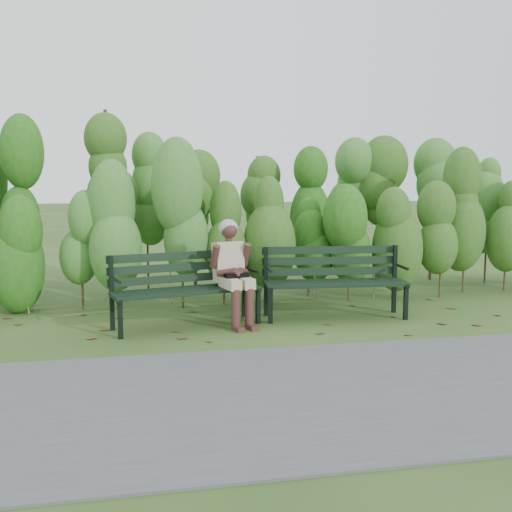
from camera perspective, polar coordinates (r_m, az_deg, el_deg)
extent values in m
plane|color=#284718|center=(6.76, 0.61, -6.68)|extent=(80.00, 80.00, 0.00)
cube|color=#474749|center=(4.73, 6.47, -12.81)|extent=(60.00, 2.50, 0.01)
cylinder|color=#47381E|center=(7.93, -21.39, -2.18)|extent=(0.03, 0.03, 0.80)
ellipsoid|color=#39561C|center=(7.85, -21.60, 2.43)|extent=(0.64, 0.64, 1.44)
cylinder|color=#47381E|center=(7.85, -16.98, -2.09)|extent=(0.03, 0.03, 0.80)
ellipsoid|color=#39561C|center=(7.77, -17.15, 2.57)|extent=(0.64, 0.64, 1.44)
cylinder|color=#47381E|center=(7.81, -12.51, -1.99)|extent=(0.03, 0.03, 0.80)
ellipsoid|color=#39561C|center=(7.74, -12.63, 2.70)|extent=(0.64, 0.64, 1.44)
cylinder|color=#47381E|center=(7.83, -8.02, -1.87)|extent=(0.03, 0.03, 0.80)
ellipsoid|color=#39561C|center=(7.75, -8.11, 2.81)|extent=(0.64, 0.64, 1.44)
cylinder|color=#47381E|center=(7.89, -3.58, -1.74)|extent=(0.03, 0.03, 0.80)
ellipsoid|color=#39561C|center=(7.82, -3.62, 2.90)|extent=(0.64, 0.64, 1.44)
cylinder|color=#47381E|center=(8.00, 0.76, -1.61)|extent=(0.03, 0.03, 0.80)
ellipsoid|color=#39561C|center=(7.93, 0.77, 2.97)|extent=(0.64, 0.64, 1.44)
cylinder|color=#47381E|center=(8.15, 4.96, -1.47)|extent=(0.03, 0.03, 0.80)
ellipsoid|color=#39561C|center=(8.08, 5.01, 3.02)|extent=(0.64, 0.64, 1.44)
cylinder|color=#47381E|center=(8.35, 8.99, -1.33)|extent=(0.03, 0.03, 0.80)
ellipsoid|color=#39561C|center=(8.28, 9.08, 3.06)|extent=(0.64, 0.64, 1.44)
cylinder|color=#47381E|center=(8.58, 12.82, -1.19)|extent=(0.03, 0.03, 0.80)
ellipsoid|color=#39561C|center=(8.51, 12.93, 3.08)|extent=(0.64, 0.64, 1.44)
cylinder|color=#47381E|center=(8.85, 16.42, -1.05)|extent=(0.03, 0.03, 0.80)
ellipsoid|color=#39561C|center=(8.79, 16.57, 3.08)|extent=(0.64, 0.64, 1.44)
cylinder|color=#47381E|center=(9.15, 19.80, -0.92)|extent=(0.03, 0.03, 0.80)
ellipsoid|color=#39561C|center=(9.09, 19.97, 3.08)|extent=(0.64, 0.64, 1.44)
cylinder|color=#47381E|center=(9.49, 22.95, -0.80)|extent=(0.03, 0.03, 0.80)
ellipsoid|color=#39561C|center=(9.43, 23.14, 3.06)|extent=(0.64, 0.64, 1.44)
cylinder|color=#47381E|center=(8.87, -19.96, -0.19)|extent=(0.04, 0.04, 1.10)
ellipsoid|color=#275812|center=(8.81, -20.20, 5.49)|extent=(0.70, 0.70, 1.98)
cylinder|color=#47381E|center=(8.80, -15.00, -0.07)|extent=(0.04, 0.04, 1.10)
ellipsoid|color=#275812|center=(8.73, -15.19, 5.67)|extent=(0.70, 0.70, 1.98)
cylinder|color=#47381E|center=(8.78, -10.00, 0.06)|extent=(0.04, 0.04, 1.10)
ellipsoid|color=#275812|center=(8.72, -10.12, 5.80)|extent=(0.70, 0.70, 1.98)
cylinder|color=#47381E|center=(8.84, -5.02, 0.18)|extent=(0.04, 0.04, 1.10)
ellipsoid|color=#275812|center=(8.78, -5.08, 5.89)|extent=(0.70, 0.70, 1.98)
cylinder|color=#47381E|center=(8.96, -0.14, 0.30)|extent=(0.04, 0.04, 1.10)
ellipsoid|color=#275812|center=(8.90, -0.14, 5.94)|extent=(0.70, 0.70, 1.98)
cylinder|color=#47381E|center=(9.15, 4.58, 0.42)|extent=(0.04, 0.04, 1.10)
ellipsoid|color=#275812|center=(9.09, 4.64, 5.94)|extent=(0.70, 0.70, 1.98)
cylinder|color=#47381E|center=(9.39, 9.08, 0.53)|extent=(0.04, 0.04, 1.10)
ellipsoid|color=#275812|center=(9.33, 9.19, 5.90)|extent=(0.70, 0.70, 1.98)
cylinder|color=#47381E|center=(9.69, 13.33, 0.62)|extent=(0.04, 0.04, 1.10)
ellipsoid|color=#275812|center=(9.63, 13.48, 5.83)|extent=(0.70, 0.70, 1.98)
cylinder|color=#47381E|center=(10.04, 17.31, 0.71)|extent=(0.04, 0.04, 1.10)
ellipsoid|color=#275812|center=(9.98, 17.49, 5.74)|extent=(0.70, 0.70, 1.98)
cylinder|color=#47381E|center=(10.43, 21.00, 0.79)|extent=(0.04, 0.04, 1.10)
ellipsoid|color=#275812|center=(10.38, 21.22, 5.63)|extent=(0.70, 0.70, 1.98)
cube|color=brown|center=(6.34, -6.66, -7.65)|extent=(0.11, 0.09, 0.01)
cube|color=brown|center=(5.75, -5.93, -9.17)|extent=(0.11, 0.11, 0.01)
cube|color=brown|center=(6.61, -1.88, -6.98)|extent=(0.09, 0.07, 0.01)
cube|color=brown|center=(6.24, -18.69, -8.22)|extent=(0.10, 0.11, 0.01)
cube|color=brown|center=(6.65, 14.50, -7.13)|extent=(0.11, 0.11, 0.01)
cube|color=brown|center=(7.48, -21.58, -5.81)|extent=(0.11, 0.11, 0.01)
cube|color=brown|center=(6.72, -2.42, -6.74)|extent=(0.11, 0.11, 0.01)
cube|color=brown|center=(6.38, -6.48, -7.55)|extent=(0.08, 0.10, 0.01)
cube|color=brown|center=(7.45, -0.16, -5.36)|extent=(0.10, 0.11, 0.01)
cube|color=brown|center=(7.00, 22.67, -6.74)|extent=(0.10, 0.11, 0.01)
cube|color=brown|center=(8.53, 18.35, -4.14)|extent=(0.08, 0.10, 0.01)
cube|color=brown|center=(6.81, 6.22, -6.60)|extent=(0.11, 0.11, 0.01)
cube|color=brown|center=(5.76, 1.79, -9.11)|extent=(0.11, 0.11, 0.01)
cube|color=brown|center=(6.92, -5.09, -6.36)|extent=(0.10, 0.08, 0.01)
cube|color=brown|center=(6.67, 11.85, -7.00)|extent=(0.11, 0.11, 0.01)
cube|color=brown|center=(6.41, -14.46, -7.67)|extent=(0.09, 0.11, 0.01)
cube|color=brown|center=(6.08, -3.68, -8.25)|extent=(0.10, 0.08, 0.01)
cube|color=brown|center=(6.03, -7.79, -8.44)|extent=(0.11, 0.11, 0.01)
cube|color=brown|center=(6.48, 19.18, -7.67)|extent=(0.11, 0.11, 0.01)
cube|color=brown|center=(6.13, -1.93, -8.11)|extent=(0.11, 0.11, 0.01)
cube|color=brown|center=(6.18, -9.77, -8.10)|extent=(0.10, 0.11, 0.01)
cube|color=brown|center=(6.76, 21.61, -7.18)|extent=(0.11, 0.11, 0.01)
cube|color=brown|center=(6.52, 8.66, -7.26)|extent=(0.11, 0.11, 0.01)
cube|color=brown|center=(5.79, -13.80, -9.24)|extent=(0.09, 0.11, 0.01)
cube|color=black|center=(6.51, -6.11, -3.56)|extent=(1.62, 0.48, 0.04)
cube|color=black|center=(6.62, -6.43, -3.39)|extent=(1.62, 0.48, 0.04)
cube|color=black|center=(6.73, -6.75, -3.23)|extent=(1.62, 0.48, 0.04)
cube|color=black|center=(6.83, -7.05, -3.07)|extent=(1.62, 0.48, 0.04)
cube|color=black|center=(6.89, -7.28, -2.14)|extent=(1.61, 0.43, 0.10)
cube|color=black|center=(6.89, -7.33, -1.07)|extent=(1.61, 0.43, 0.10)
cube|color=black|center=(6.88, -7.39, 0.00)|extent=(1.61, 0.43, 0.10)
cube|color=black|center=(6.34, -12.81, -5.90)|extent=(0.06, 0.06, 0.41)
cube|color=black|center=(6.67, -13.58, -3.46)|extent=(0.06, 0.06, 0.82)
cube|color=black|center=(6.47, -13.20, -3.94)|extent=(0.15, 0.45, 0.04)
cylinder|color=black|center=(6.39, -13.17, -2.25)|extent=(0.11, 0.34, 0.03)
cube|color=black|center=(6.83, 0.20, -4.77)|extent=(0.06, 0.06, 0.41)
cube|color=black|center=(7.15, -1.15, -2.57)|extent=(0.06, 0.06, 0.82)
cube|color=black|center=(6.96, -0.44, -2.98)|extent=(0.15, 0.45, 0.04)
cylinder|color=black|center=(6.89, -0.29, -1.40)|extent=(0.11, 0.34, 0.03)
cube|color=black|center=(6.97, 7.92, -2.82)|extent=(1.68, 0.25, 0.04)
cube|color=black|center=(7.08, 7.69, -2.66)|extent=(1.68, 0.25, 0.04)
cube|color=black|center=(7.19, 7.45, -2.51)|extent=(1.68, 0.25, 0.04)
cube|color=black|center=(7.30, 7.23, -2.36)|extent=(1.68, 0.25, 0.04)
cube|color=black|center=(7.37, 7.08, -1.46)|extent=(1.67, 0.20, 0.10)
cube|color=black|center=(7.36, 7.07, -0.44)|extent=(1.67, 0.20, 0.10)
cube|color=black|center=(7.36, 7.06, 0.58)|extent=(1.67, 0.20, 0.10)
cube|color=black|center=(6.84, 1.40, -4.73)|extent=(0.05, 0.05, 0.42)
cube|color=black|center=(7.19, 0.95, -2.45)|extent=(0.05, 0.05, 0.84)
cube|color=black|center=(6.98, 1.18, -2.89)|extent=(0.09, 0.47, 0.04)
cylinder|color=black|center=(6.90, 1.24, -1.28)|extent=(0.06, 0.35, 0.03)
cube|color=black|center=(7.24, 14.08, -4.28)|extent=(0.05, 0.05, 0.42)
cube|color=black|center=(7.57, 13.05, -2.15)|extent=(0.05, 0.05, 0.84)
cube|color=black|center=(7.37, 13.61, -2.55)|extent=(0.09, 0.47, 0.04)
cylinder|color=black|center=(7.30, 13.78, -1.03)|extent=(0.06, 0.35, 0.03)
cube|color=#BAB18A|center=(6.63, -2.49, -2.61)|extent=(0.21, 0.40, 0.12)
cube|color=#BAB18A|center=(6.70, -1.19, -2.51)|extent=(0.21, 0.40, 0.12)
cylinder|color=#462620|center=(6.54, -1.95, -5.14)|extent=(0.12, 0.12, 0.45)
cylinder|color=#462620|center=(6.61, -0.64, -5.02)|extent=(0.12, 0.12, 0.45)
cube|color=#462620|center=(6.52, -1.69, -6.95)|extent=(0.12, 0.20, 0.05)
cube|color=#462620|center=(6.59, -0.37, -6.81)|extent=(0.12, 0.20, 0.05)
cube|color=#BAB18A|center=(6.86, -2.66, -0.53)|extent=(0.37, 0.30, 0.47)
cylinder|color=#462620|center=(6.81, -2.61, 1.50)|extent=(0.08, 0.08, 0.09)
sphere|color=#462620|center=(6.79, -2.59, 2.49)|extent=(0.19, 0.19, 0.19)
ellipsoid|color=gray|center=(6.81, -2.66, 2.69)|extent=(0.22, 0.21, 0.20)
cylinder|color=#462620|center=(6.71, -3.93, -0.04)|extent=(0.12, 0.20, 0.28)
cylinder|color=#462620|center=(6.86, -0.95, 0.13)|extent=(0.12, 0.20, 0.28)
cylinder|color=#462620|center=(6.66, -2.78, -1.55)|extent=(0.24, 0.21, 0.12)
cylinder|color=#462620|center=(6.73, -1.28, -1.44)|extent=(0.17, 0.25, 0.12)
sphere|color=#462620|center=(6.65, -1.84, -1.71)|extent=(0.10, 0.10, 0.10)
cube|color=black|center=(6.67, -1.87, -2.24)|extent=(0.29, 0.17, 0.15)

